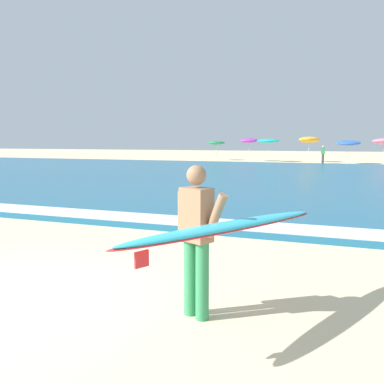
{
  "coord_description": "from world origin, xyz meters",
  "views": [
    {
      "loc": [
        4.0,
        -3.77,
        1.99
      ],
      "look_at": [
        1.44,
        2.97,
        1.1
      ],
      "focal_mm": 38.76,
      "sensor_mm": 36.0,
      "label": 1
    }
  ],
  "objects_px": {
    "surfer_with_board": "(214,231)",
    "beach_umbrella_1": "(249,141)",
    "beach_umbrella_2": "(268,141)",
    "beach_umbrella_4": "(348,143)",
    "beach_umbrella_5": "(384,141)",
    "beachgoer_near_row_left": "(323,154)",
    "beach_umbrella_3": "(309,140)",
    "beach_umbrella_0": "(216,143)"
  },
  "relations": [
    {
      "from": "beach_umbrella_0",
      "to": "beach_umbrella_5",
      "type": "relative_size",
      "value": 0.89
    },
    {
      "from": "beach_umbrella_4",
      "to": "beachgoer_near_row_left",
      "type": "xyz_separation_m",
      "value": [
        -2.06,
        -0.09,
        -0.98
      ]
    },
    {
      "from": "beach_umbrella_4",
      "to": "beach_umbrella_5",
      "type": "bearing_deg",
      "value": 40.9
    },
    {
      "from": "surfer_with_board",
      "to": "beachgoer_near_row_left",
      "type": "relative_size",
      "value": 1.8
    },
    {
      "from": "beach_umbrella_0",
      "to": "beach_umbrella_4",
      "type": "relative_size",
      "value": 0.95
    },
    {
      "from": "beach_umbrella_1",
      "to": "beachgoer_near_row_left",
      "type": "relative_size",
      "value": 1.47
    },
    {
      "from": "beach_umbrella_3",
      "to": "beach_umbrella_5",
      "type": "distance_m",
      "value": 6.47
    },
    {
      "from": "surfer_with_board",
      "to": "beach_umbrella_2",
      "type": "height_order",
      "value": "beach_umbrella_2"
    },
    {
      "from": "beach_umbrella_2",
      "to": "beach_umbrella_4",
      "type": "height_order",
      "value": "beach_umbrella_2"
    },
    {
      "from": "beach_umbrella_3",
      "to": "beach_umbrella_5",
      "type": "xyz_separation_m",
      "value": [
        6.46,
        0.38,
        -0.14
      ]
    },
    {
      "from": "beach_umbrella_3",
      "to": "beachgoer_near_row_left",
      "type": "xyz_separation_m",
      "value": [
        1.43,
        -2.29,
        -1.25
      ]
    },
    {
      "from": "beach_umbrella_0",
      "to": "beach_umbrella_4",
      "type": "height_order",
      "value": "beach_umbrella_4"
    },
    {
      "from": "beach_umbrella_4",
      "to": "beachgoer_near_row_left",
      "type": "bearing_deg",
      "value": -177.47
    },
    {
      "from": "beach_umbrella_0",
      "to": "beach_umbrella_4",
      "type": "xyz_separation_m",
      "value": [
        12.87,
        -2.84,
        0.03
      ]
    },
    {
      "from": "beach_umbrella_1",
      "to": "beach_umbrella_3",
      "type": "relative_size",
      "value": 0.95
    },
    {
      "from": "beach_umbrella_3",
      "to": "beach_umbrella_4",
      "type": "xyz_separation_m",
      "value": [
        3.49,
        -2.2,
        -0.27
      ]
    },
    {
      "from": "surfer_with_board",
      "to": "beach_umbrella_5",
      "type": "bearing_deg",
      "value": 83.59
    },
    {
      "from": "beach_umbrella_2",
      "to": "beachgoer_near_row_left",
      "type": "relative_size",
      "value": 1.41
    },
    {
      "from": "beach_umbrella_3",
      "to": "beachgoer_near_row_left",
      "type": "relative_size",
      "value": 1.55
    },
    {
      "from": "beach_umbrella_4",
      "to": "beach_umbrella_5",
      "type": "height_order",
      "value": "beach_umbrella_5"
    },
    {
      "from": "surfer_with_board",
      "to": "beach_umbrella_4",
      "type": "height_order",
      "value": "beach_umbrella_4"
    },
    {
      "from": "beach_umbrella_3",
      "to": "beach_umbrella_5",
      "type": "relative_size",
      "value": 1.08
    },
    {
      "from": "beach_umbrella_4",
      "to": "beachgoer_near_row_left",
      "type": "distance_m",
      "value": 2.28
    },
    {
      "from": "surfer_with_board",
      "to": "beach_umbrella_4",
      "type": "bearing_deg",
      "value": 88.03
    },
    {
      "from": "beach_umbrella_3",
      "to": "beach_umbrella_2",
      "type": "bearing_deg",
      "value": -167.85
    },
    {
      "from": "beach_umbrella_1",
      "to": "beach_umbrella_3",
      "type": "xyz_separation_m",
      "value": [
        5.68,
        0.36,
        0.06
      ]
    },
    {
      "from": "beach_umbrella_3",
      "to": "beach_umbrella_5",
      "type": "bearing_deg",
      "value": 3.34
    },
    {
      "from": "beach_umbrella_0",
      "to": "beachgoer_near_row_left",
      "type": "xyz_separation_m",
      "value": [
        10.81,
        -2.93,
        -0.95
      ]
    },
    {
      "from": "surfer_with_board",
      "to": "beach_umbrella_3",
      "type": "height_order",
      "value": "beach_umbrella_3"
    },
    {
      "from": "beach_umbrella_0",
      "to": "beach_umbrella_1",
      "type": "distance_m",
      "value": 3.85
    },
    {
      "from": "beach_umbrella_5",
      "to": "surfer_with_board",
      "type": "bearing_deg",
      "value": -96.41
    },
    {
      "from": "beach_umbrella_1",
      "to": "beach_umbrella_4",
      "type": "relative_size",
      "value": 1.1
    },
    {
      "from": "beach_umbrella_4",
      "to": "beach_umbrella_1",
      "type": "bearing_deg",
      "value": 168.62
    },
    {
      "from": "beach_umbrella_1",
      "to": "beach_umbrella_3",
      "type": "height_order",
      "value": "beach_umbrella_3"
    },
    {
      "from": "beach_umbrella_2",
      "to": "beachgoer_near_row_left",
      "type": "xyz_separation_m",
      "value": [
        5.15,
        -1.49,
        -1.15
      ]
    },
    {
      "from": "beachgoer_near_row_left",
      "to": "surfer_with_board",
      "type": "bearing_deg",
      "value": -88.54
    },
    {
      "from": "beach_umbrella_0",
      "to": "beachgoer_near_row_left",
      "type": "relative_size",
      "value": 1.27
    },
    {
      "from": "surfer_with_board",
      "to": "beach_umbrella_1",
      "type": "xyz_separation_m",
      "value": [
        -7.98,
        36.32,
        0.99
      ]
    },
    {
      "from": "beach_umbrella_3",
      "to": "surfer_with_board",
      "type": "bearing_deg",
      "value": -86.41
    },
    {
      "from": "beach_umbrella_0",
      "to": "beach_umbrella_2",
      "type": "height_order",
      "value": "beach_umbrella_2"
    },
    {
      "from": "beach_umbrella_1",
      "to": "beach_umbrella_2",
      "type": "xyz_separation_m",
      "value": [
        1.95,
        -0.45,
        -0.04
      ]
    },
    {
      "from": "surfer_with_board",
      "to": "beachgoer_near_row_left",
      "type": "height_order",
      "value": "surfer_with_board"
    }
  ]
}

